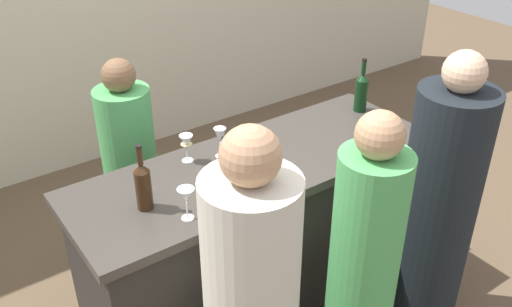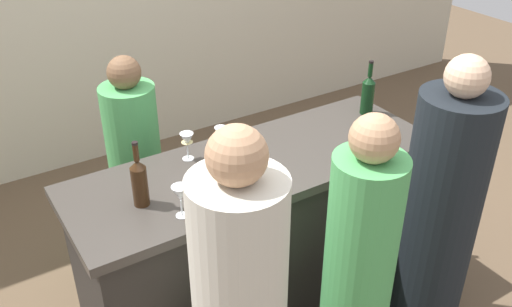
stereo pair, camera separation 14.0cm
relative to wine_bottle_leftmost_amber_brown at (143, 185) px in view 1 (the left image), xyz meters
The scene contains 12 objects.
ground_plane 1.28m from the wine_bottle_leftmost_amber_brown, ahead, with size 12.00×12.00×0.00m, color brown.
bar_counter 0.89m from the wine_bottle_leftmost_amber_brown, ahead, with size 1.98×0.69×0.98m.
wine_bottle_leftmost_amber_brown is the anchor object (origin of this frame).
wine_bottle_second_left_amber_brown 0.38m from the wine_bottle_leftmost_amber_brown, 19.36° to the right, with size 0.08×0.08×0.31m.
wine_bottle_center_dark_green 1.52m from the wine_bottle_leftmost_amber_brown, ahead, with size 0.08×0.08×0.33m.
wine_glass_near_left 1.29m from the wine_bottle_leftmost_amber_brown, 10.07° to the right, with size 0.07×0.07×0.17m.
wine_glass_near_center 0.22m from the wine_bottle_leftmost_amber_brown, 57.29° to the right, with size 0.08×0.08×0.16m.
wine_glass_near_right 0.56m from the wine_bottle_leftmost_amber_brown, 19.92° to the left, with size 0.07×0.07×0.17m.
wine_glass_far_left 0.44m from the wine_bottle_leftmost_amber_brown, 34.91° to the left, with size 0.07×0.07×0.15m.
person_left_guest 1.54m from the wine_bottle_leftmost_amber_brown, 22.82° to the right, with size 0.41×0.41×1.61m.
person_right_guest 1.09m from the wine_bottle_leftmost_amber_brown, 39.84° to the right, with size 0.42×0.42×1.51m.
person_server_behind 0.93m from the wine_bottle_leftmost_amber_brown, 72.41° to the left, with size 0.40×0.40×1.40m.
Camera 1 is at (-1.45, -2.04, 2.50)m, focal length 39.70 mm.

